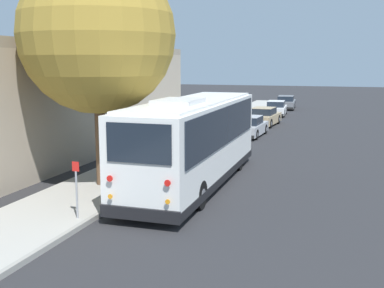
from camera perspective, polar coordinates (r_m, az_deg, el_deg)
The scene contains 12 objects.
ground_plane at distance 18.54m, azimuth 0.34°, elevation -4.80°, with size 160.00×160.00×0.00m, color #28282B.
sidewalk_slab at distance 19.68m, azimuth -8.59°, elevation -3.83°, with size 80.00×3.08×0.15m, color #A3A099.
curb_strip at distance 19.04m, azimuth -4.23°, elevation -4.21°, with size 80.00×0.14×0.15m, color gray.
shuttle_bus at distance 18.08m, azimuth 0.29°, elevation 0.74°, with size 10.55×2.68×3.42m.
parked_sedan_silver at distance 30.65m, azimuth 6.81°, elevation 2.03°, with size 4.21×1.83×1.28m.
parked_sedan_tan at distance 36.02m, azimuth 8.50°, elevation 3.18°, with size 4.51×2.07×1.33m.
parked_sedan_white at distance 43.02m, azimuth 9.93°, elevation 4.15°, with size 4.37×1.89×1.29m.
parked_sedan_gray at distance 49.26m, azimuth 11.05°, elevation 4.82°, with size 4.65×2.01×1.32m.
street_tree at distance 17.93m, azimuth -10.99°, elevation 13.75°, with size 5.59×5.59×9.07m.
sign_post_near at distance 14.34m, azimuth -13.53°, elevation -5.23°, with size 0.06×0.22×1.68m.
sign_post_far at distance 16.00m, azimuth -9.99°, elevation -4.62°, with size 0.06×0.06×1.15m.
building_backdrop at distance 24.67m, azimuth -18.31°, elevation 4.40°, with size 25.27×6.48×5.53m.
Camera 1 is at (-17.13, -5.35, 4.64)m, focal length 45.00 mm.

